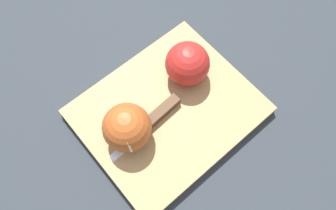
# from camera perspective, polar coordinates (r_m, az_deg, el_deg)

# --- Properties ---
(ground_plane) EXTENTS (4.00, 4.00, 0.00)m
(ground_plane) POSITION_cam_1_polar(r_m,az_deg,el_deg) (0.64, 0.00, -1.51)
(ground_plane) COLOR #282D33
(cutting_board) EXTENTS (0.34, 0.29, 0.02)m
(cutting_board) POSITION_cam_1_polar(r_m,az_deg,el_deg) (0.63, 0.00, -1.13)
(cutting_board) COLOR #A37A4C
(cutting_board) RESTS_ON ground_plane
(apple_half_left) EXTENTS (0.08, 0.08, 0.08)m
(apple_half_left) POSITION_cam_1_polar(r_m,az_deg,el_deg) (0.62, 3.40, 7.13)
(apple_half_left) COLOR red
(apple_half_left) RESTS_ON cutting_board
(apple_half_right) EXTENTS (0.09, 0.09, 0.09)m
(apple_half_right) POSITION_cam_1_polar(r_m,az_deg,el_deg) (0.56, -7.09, -4.04)
(apple_half_right) COLOR #AD4C1E
(apple_half_right) RESTS_ON cutting_board
(knife) EXTENTS (0.16, 0.04, 0.02)m
(knife) POSITION_cam_1_polar(r_m,az_deg,el_deg) (0.61, -1.61, -1.87)
(knife) COLOR silver
(knife) RESTS_ON cutting_board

